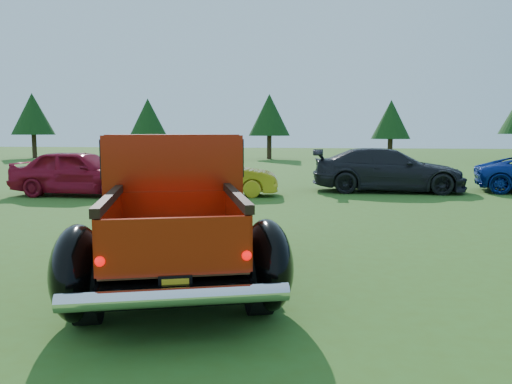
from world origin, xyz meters
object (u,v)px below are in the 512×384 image
at_px(show_car_red, 80,172).
at_px(show_car_grey, 388,170).
at_px(tree_west, 148,118).
at_px(pickup_truck, 174,205).
at_px(tree_far_west, 33,114).
at_px(tree_mid_right, 391,120).
at_px(show_car_yellow, 220,177).
at_px(tree_mid_left, 269,115).

xyz_separation_m(show_car_red, show_car_grey, (10.00, 2.53, -0.00)).
bearing_deg(tree_west, pickup_truck, -69.24).
height_order(tree_far_west, tree_mid_right, tree_far_west).
height_order(show_car_red, show_car_grey, same).
bearing_deg(show_car_yellow, tree_far_west, 36.01).
relative_size(tree_mid_left, show_car_yellow, 1.33).
bearing_deg(tree_mid_left, pickup_truck, -86.12).
bearing_deg(show_car_grey, show_car_red, 103.86).
relative_size(tree_far_west, tree_west, 1.13).
xyz_separation_m(tree_far_west, show_car_red, (15.50, -22.38, -2.77)).
bearing_deg(tree_west, show_car_grey, -50.57).
xyz_separation_m(show_car_yellow, show_car_grey, (5.53, 1.93, 0.13)).
height_order(tree_mid_right, show_car_red, tree_mid_right).
distance_m(tree_far_west, show_car_red, 27.37).
distance_m(tree_mid_left, pickup_truck, 31.52).
distance_m(tree_west, tree_mid_right, 18.03).
bearing_deg(show_car_yellow, tree_west, 19.12).
xyz_separation_m(tree_mid_left, show_car_grey, (6.50, -20.85, -2.63)).
distance_m(tree_mid_right, show_car_yellow, 23.33).
height_order(show_car_yellow, show_car_grey, show_car_grey).
xyz_separation_m(tree_mid_right, show_car_red, (-12.50, -22.38, -2.22)).
distance_m(tree_mid_right, pickup_truck, 31.19).
distance_m(tree_mid_right, show_car_red, 25.73).
bearing_deg(tree_mid_right, tree_west, -176.82).
height_order(tree_mid_left, tree_mid_right, tree_mid_left).
height_order(tree_mid_right, show_car_yellow, tree_mid_right).
bearing_deg(tree_mid_left, tree_far_west, -176.99).
distance_m(tree_mid_right, show_car_grey, 20.13).
bearing_deg(show_car_red, tree_mid_right, -27.49).
bearing_deg(show_car_red, tree_mid_left, -6.83).
height_order(tree_mid_left, show_car_grey, tree_mid_left).
relative_size(tree_far_west, pickup_truck, 0.91).
xyz_separation_m(tree_far_west, tree_west, (10.00, -1.00, -0.41)).
bearing_deg(tree_west, show_car_yellow, -64.37).
bearing_deg(show_car_red, show_car_yellow, -80.62).
relative_size(tree_west, pickup_truck, 0.80).
bearing_deg(tree_mid_right, show_car_red, -119.18).
relative_size(tree_mid_right, show_car_yellow, 1.17).
relative_size(tree_mid_left, pickup_truck, 0.87).
distance_m(pickup_truck, show_car_grey, 11.38).
xyz_separation_m(tree_mid_left, show_car_yellow, (0.97, -22.78, -2.76)).
bearing_deg(show_car_yellow, pickup_truck, -178.83).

